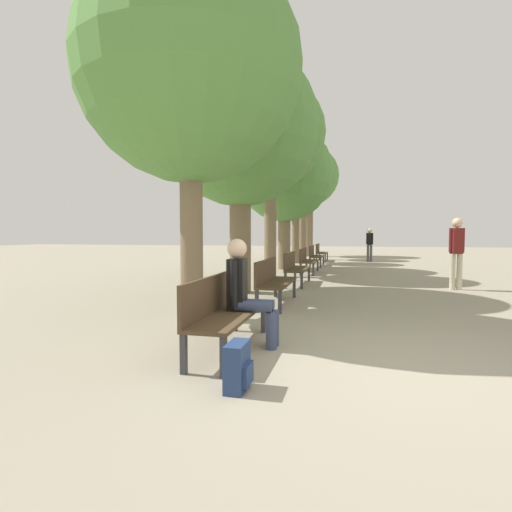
% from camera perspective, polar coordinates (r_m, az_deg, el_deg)
% --- Properties ---
extents(ground_plane, '(80.00, 80.00, 0.00)m').
position_cam_1_polar(ground_plane, '(4.39, 18.07, -15.20)').
color(ground_plane, gray).
extents(bench_row_0, '(0.50, 1.87, 0.88)m').
position_cam_1_polar(bench_row_0, '(4.78, -4.83, -7.29)').
color(bench_row_0, '#4C3823').
rests_on(bench_row_0, ground_plane).
extents(bench_row_1, '(0.50, 1.87, 0.88)m').
position_cam_1_polar(bench_row_1, '(7.78, 2.38, -3.21)').
color(bench_row_1, '#4C3823').
rests_on(bench_row_1, ground_plane).
extents(bench_row_2, '(0.50, 1.87, 0.88)m').
position_cam_1_polar(bench_row_2, '(10.85, 5.52, -1.40)').
color(bench_row_2, '#4C3823').
rests_on(bench_row_2, ground_plane).
extents(bench_row_3, '(0.50, 1.87, 0.88)m').
position_cam_1_polar(bench_row_3, '(13.94, 7.28, -0.39)').
color(bench_row_3, '#4C3823').
rests_on(bench_row_3, ground_plane).
extents(bench_row_4, '(0.50, 1.87, 0.88)m').
position_cam_1_polar(bench_row_4, '(17.05, 8.39, 0.25)').
color(bench_row_4, '#4C3823').
rests_on(bench_row_4, ground_plane).
extents(bench_row_5, '(0.50, 1.87, 0.88)m').
position_cam_1_polar(bench_row_5, '(20.16, 9.16, 0.70)').
color(bench_row_5, '#4C3823').
rests_on(bench_row_5, ground_plane).
extents(tree_row_0, '(3.57, 3.57, 5.75)m').
position_cam_1_polar(tree_row_0, '(7.02, -9.41, 24.64)').
color(tree_row_0, '#7A664C').
rests_on(tree_row_0, ground_plane).
extents(tree_row_1, '(3.62, 3.62, 5.63)m').
position_cam_1_polar(tree_row_1, '(9.61, -2.30, 17.70)').
color(tree_row_1, '#7A664C').
rests_on(tree_row_1, ground_plane).
extents(tree_row_2, '(3.47, 3.47, 6.26)m').
position_cam_1_polar(tree_row_2, '(13.15, 2.08, 16.92)').
color(tree_row_2, '#7A664C').
rests_on(tree_row_2, ground_plane).
extents(tree_row_3, '(3.70, 3.70, 5.54)m').
position_cam_1_polar(tree_row_3, '(15.66, 4.09, 11.59)').
color(tree_row_3, '#7A664C').
rests_on(tree_row_3, ground_plane).
extents(tree_row_4, '(2.65, 2.65, 5.01)m').
position_cam_1_polar(tree_row_4, '(18.85, 5.71, 10.11)').
color(tree_row_4, '#7A664C').
rests_on(tree_row_4, ground_plane).
extents(tree_row_5, '(2.42, 2.42, 5.81)m').
position_cam_1_polar(tree_row_5, '(21.74, 6.73, 11.46)').
color(tree_row_5, '#7A664C').
rests_on(tree_row_5, ground_plane).
extents(tree_row_6, '(3.59, 3.59, 6.66)m').
position_cam_1_polar(tree_row_6, '(24.75, 7.56, 11.11)').
color(tree_row_6, '#7A664C').
rests_on(tree_row_6, ground_plane).
extents(person_seated, '(0.63, 0.36, 1.31)m').
position_cam_1_polar(person_seated, '(4.88, -1.38, -4.84)').
color(person_seated, '#384260').
rests_on(person_seated, ground_plane).
extents(backpack, '(0.20, 0.35, 0.42)m').
position_cam_1_polar(backpack, '(3.64, -2.60, -15.53)').
color(backpack, navy).
rests_on(backpack, ground_plane).
extents(pedestrian_near, '(0.33, 0.26, 1.64)m').
position_cam_1_polar(pedestrian_near, '(20.32, 15.93, 1.86)').
color(pedestrian_near, '#4C4C4C').
rests_on(pedestrian_near, ground_plane).
extents(pedestrian_mid, '(0.36, 0.26, 1.76)m').
position_cam_1_polar(pedestrian_mid, '(10.92, 26.73, 0.93)').
color(pedestrian_mid, beige).
rests_on(pedestrian_mid, ground_plane).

